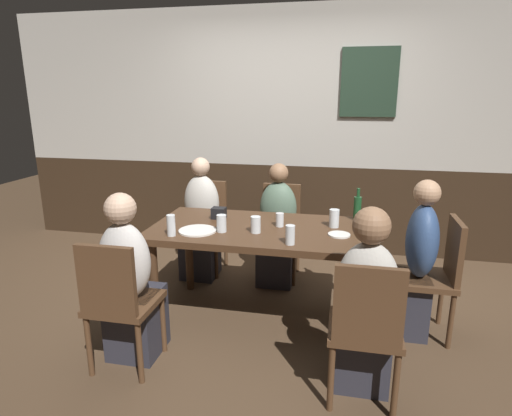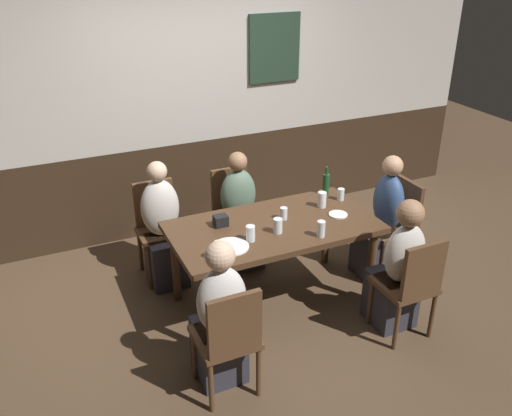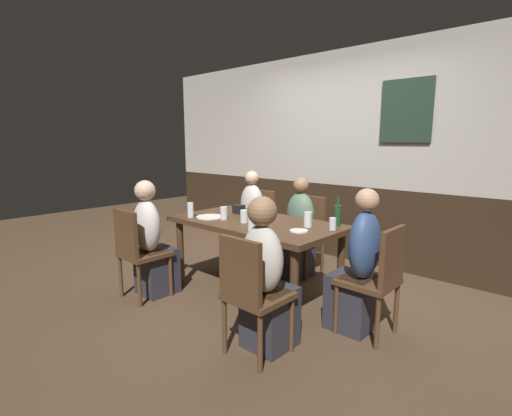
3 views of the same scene
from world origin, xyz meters
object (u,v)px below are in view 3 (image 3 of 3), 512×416
object	(u,v)px
chair_right_near	(251,290)
plate_white_small	(299,231)
chair_left_near	(137,249)
condiment_caddy	(239,209)
chair_mid_far	(306,230)
tumbler_water	(308,220)
person_left_near	(152,247)
pint_glass_stout	(190,211)
tumbler_short	(251,224)
pint_glass_pale	(224,214)
chair_head_east	(377,276)
person_head_east	(358,272)
person_left_far	(249,224)
beer_bottle_green	(338,215)
person_right_near	(266,285)
beer_glass_half	(269,217)
chair_left_far	(258,221)
highball_clear	(333,224)
plate_white_large	(210,217)
dining_table	(256,229)
person_mid_far	(297,235)

from	to	relation	value
chair_right_near	plate_white_small	xyz separation A→B (m)	(-0.17, 0.78, 0.25)
chair_left_near	condiment_caddy	distance (m)	1.11
chair_mid_far	tumbler_water	world-z (taller)	chair_mid_far
person_left_near	pint_glass_stout	bearing A→B (deg)	69.08
tumbler_short	pint_glass_pale	bearing A→B (deg)	162.63
chair_head_east	person_head_east	distance (m)	0.16
chair_right_near	tumbler_short	bearing A→B (deg)	132.79
person_left_far	beer_bottle_green	bearing A→B (deg)	-13.58
chair_right_near	plate_white_small	distance (m)	0.84
person_right_near	person_left_far	xyz separation A→B (m)	(-1.48, 1.38, -0.00)
pint_glass_pale	condiment_caddy	bearing A→B (deg)	110.06
person_left_near	plate_white_small	world-z (taller)	person_left_near
beer_glass_half	tumbler_short	distance (m)	0.40
beer_bottle_green	chair_head_east	bearing A→B (deg)	-31.68
chair_left_far	plate_white_small	size ratio (longest dim) A/B	5.58
highball_clear	plate_white_large	distance (m)	1.25
tumbler_short	beer_bottle_green	distance (m)	0.81
chair_right_near	person_left_far	size ratio (longest dim) A/B	0.77
pint_glass_stout	chair_right_near	bearing A→B (deg)	-21.72
chair_left_near	pint_glass_pale	size ratio (longest dim) A/B	6.94
beer_glass_half	plate_white_small	distance (m)	0.47
plate_white_large	person_left_near	bearing A→B (deg)	-119.95
person_head_east	tumbler_short	bearing A→B (deg)	-158.93
dining_table	chair_right_near	bearing A→B (deg)	-49.15
chair_left_far	highball_clear	xyz separation A→B (m)	(1.49, -0.68, 0.29)
chair_left_near	tumbler_water	world-z (taller)	chair_left_near
plate_white_small	beer_bottle_green	bearing A→B (deg)	72.95
person_left_near	chair_right_near	bearing A→B (deg)	-6.27
pint_glass_stout	tumbler_water	size ratio (longest dim) A/B	1.12
tumbler_short	pint_glass_pale	world-z (taller)	tumbler_short
chair_mid_far	person_left_near	xyz separation A→B (m)	(-0.74, -1.55, -0.02)
chair_head_east	plate_white_large	world-z (taller)	chair_head_east
person_left_near	pint_glass_pale	size ratio (longest dim) A/B	8.98
chair_mid_far	pint_glass_pale	world-z (taller)	chair_mid_far
person_head_east	pint_glass_stout	world-z (taller)	person_head_east
person_mid_far	plate_white_large	distance (m)	1.03
dining_table	plate_white_small	xyz separation A→B (m)	(0.57, -0.07, 0.09)
dining_table	beer_bottle_green	size ratio (longest dim) A/B	6.47
chair_mid_far	person_left_far	distance (m)	0.76
person_right_near	tumbler_short	size ratio (longest dim) A/B	8.60
person_right_near	beer_glass_half	bearing A→B (deg)	129.67
chair_right_near	person_head_east	size ratio (longest dim) A/B	0.76
person_left_far	person_right_near	bearing A→B (deg)	-43.13
tumbler_short	plate_white_small	xyz separation A→B (m)	(0.32, 0.25, -0.05)
chair_head_east	chair_mid_far	bearing A→B (deg)	145.75
chair_mid_far	person_right_near	world-z (taller)	person_right_near
chair_mid_far	person_mid_far	bearing A→B (deg)	-90.00
beer_bottle_green	chair_left_near	bearing A→B (deg)	-140.08
chair_left_far	person_head_east	bearing A→B (deg)	-25.01
pint_glass_pale	beer_bottle_green	bearing A→B (deg)	27.57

